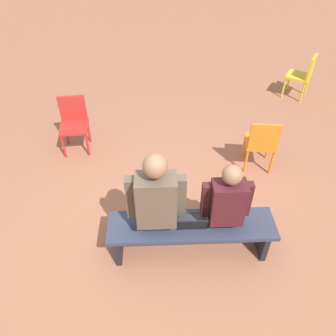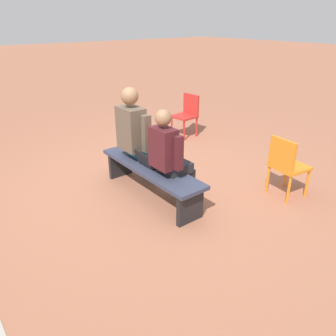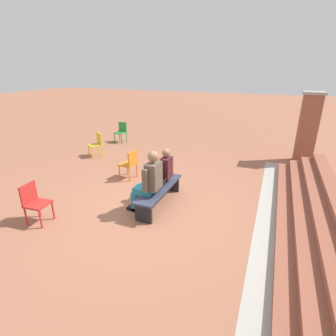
% 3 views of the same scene
% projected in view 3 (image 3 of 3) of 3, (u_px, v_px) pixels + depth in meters
% --- Properties ---
extents(ground_plane, '(60.00, 60.00, 0.00)m').
position_uv_depth(ground_plane, '(149.00, 209.00, 5.98)').
color(ground_plane, '#9E6047').
extents(concrete_strip, '(8.18, 0.40, 0.01)m').
position_uv_depth(concrete_strip, '(265.00, 226.00, 5.32)').
color(concrete_strip, '#A8A399').
rests_on(concrete_strip, ground).
extents(brick_steps, '(7.38, 1.20, 0.60)m').
position_uv_depth(brick_steps, '(320.00, 227.00, 4.91)').
color(brick_steps, '#93513D').
rests_on(brick_steps, ground).
extents(brick_pillar_left_of_steps, '(0.64, 0.64, 2.32)m').
position_uv_depth(brick_pillar_left_of_steps, '(308.00, 128.00, 8.53)').
color(brick_pillar_left_of_steps, '#93513D').
rests_on(brick_pillar_left_of_steps, ground).
extents(bench, '(1.80, 0.44, 0.45)m').
position_uv_depth(bench, '(159.00, 191.00, 6.03)').
color(bench, '#33384C').
rests_on(bench, ground).
extents(person_student, '(0.50, 0.64, 1.28)m').
position_uv_depth(person_student, '(162.00, 172.00, 6.22)').
color(person_student, '#232328').
rests_on(person_student, ground).
extents(person_adult, '(0.59, 0.75, 1.43)m').
position_uv_depth(person_adult, '(149.00, 181.00, 5.59)').
color(person_adult, teal).
rests_on(person_adult, ground).
extents(laptop, '(0.32, 0.29, 0.21)m').
position_uv_depth(laptop, '(159.00, 185.00, 5.96)').
color(laptop, black).
rests_on(laptop, bench).
extents(plastic_chair_by_pillar, '(0.45, 0.45, 0.84)m').
position_uv_depth(plastic_chair_by_pillar, '(121.00, 131.00, 11.20)').
color(plastic_chair_by_pillar, '#2D893D').
rests_on(plastic_chair_by_pillar, ground).
extents(plastic_chair_near_bench_left, '(0.47, 0.47, 0.84)m').
position_uv_depth(plastic_chair_near_bench_left, '(130.00, 163.00, 7.44)').
color(plastic_chair_near_bench_left, orange).
rests_on(plastic_chair_near_bench_left, ground).
extents(plastic_chair_near_bench_right, '(0.58, 0.58, 0.84)m').
position_uv_depth(plastic_chair_near_bench_right, '(97.00, 143.00, 9.38)').
color(plastic_chair_near_bench_right, gold).
rests_on(plastic_chair_near_bench_right, ground).
extents(plastic_chair_far_left, '(0.45, 0.45, 0.84)m').
position_uv_depth(plastic_chair_far_left, '(34.00, 201.00, 5.31)').
color(plastic_chair_far_left, red).
rests_on(plastic_chair_far_left, ground).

